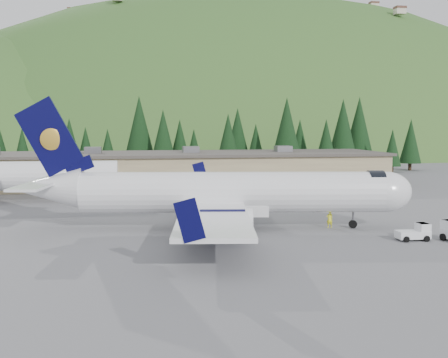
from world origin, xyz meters
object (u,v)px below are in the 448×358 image
second_airliner (2,175)px  ramp_worker (330,219)px  airliner (223,194)px  terminal_building (159,169)px  baggage_tug_a (416,233)px

second_airliner → ramp_worker: bearing=-34.4°
airliner → ramp_worker: bearing=1.2°
second_airliner → terminal_building: (19.91, 16.00, -0.70)m
terminal_building → ramp_worker: (13.72, -39.04, -1.80)m
second_airliner → baggage_tug_a: second_airliner is taller
airliner → ramp_worker: 10.11m
airliner → baggage_tug_a: size_ratio=13.63×
second_airliner → terminal_building: size_ratio=0.39×
second_airliner → ramp_worker: 40.84m
airliner → second_airliner: 32.36m
baggage_tug_a → terminal_building: terminal_building is taller
second_airliner → terminal_building: second_airliner is taller
ramp_worker → terminal_building: bearing=-74.4°
second_airliner → ramp_worker: (33.63, -23.04, -2.50)m
terminal_building → ramp_worker: bearing=-70.6°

